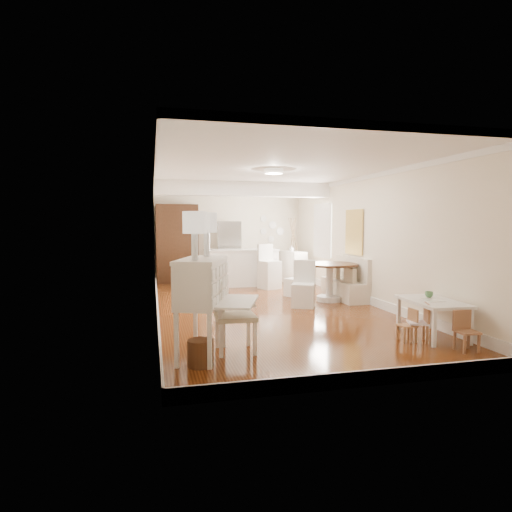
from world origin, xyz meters
name	(u,v)px	position (x,y,z in m)	size (l,w,h in m)	color
room	(265,213)	(0.04, 0.32, 1.98)	(9.00, 9.04, 2.82)	brown
secretary_bureau	(202,308)	(-1.70, -3.04, 0.65)	(1.02, 1.04, 1.30)	white
gustavian_armchair	(235,315)	(-1.23, -2.91, 0.50)	(0.58, 0.58, 1.00)	white
wicker_basket	(200,353)	(-1.76, -3.40, 0.16)	(0.33, 0.33, 0.33)	brown
kids_table	(432,319)	(1.86, -2.89, 0.29)	(0.69, 1.15, 0.57)	white
kids_chair_a	(407,325)	(1.34, -3.02, 0.25)	(0.24, 0.24, 0.49)	#AD794E
kids_chair_b	(418,322)	(1.50, -3.06, 0.29)	(0.28, 0.28, 0.58)	#B37851
kids_chair_c	(467,331)	(1.85, -3.65, 0.28)	(0.27, 0.27, 0.56)	#956243
banquette	(344,278)	(1.99, 0.50, 0.49)	(0.52, 1.60, 0.98)	silver
dining_table	(329,282)	(1.56, 0.34, 0.43)	(1.25, 1.25, 0.85)	#452816
slip_chair_near	(303,284)	(0.75, -0.17, 0.49)	(0.46, 0.48, 0.97)	white
slip_chair_far	(295,279)	(1.02, 1.14, 0.42)	(0.40, 0.42, 0.84)	white
breakfast_counter	(241,268)	(0.10, 3.10, 0.52)	(2.05, 0.65, 1.03)	white
bar_stool_left	(215,270)	(-0.68, 2.81, 0.51)	(0.41, 0.41, 1.02)	white
bar_stool_right	(270,267)	(0.74, 2.43, 0.59)	(0.48, 0.48, 1.19)	white
pantry_cabinet	(177,244)	(-1.60, 4.18, 1.15)	(1.20, 0.60, 2.30)	#381E11
fridge	(241,251)	(0.30, 4.15, 0.90)	(0.75, 0.65, 1.80)	silver
sideboard	(293,267)	(1.72, 3.40, 0.46)	(0.43, 0.97, 0.93)	white
pencil_cup	(429,294)	(1.96, -2.66, 0.62)	(0.12, 0.12, 0.10)	#518B53
branch_vase	(292,249)	(1.69, 3.44, 1.01)	(0.16, 0.16, 0.16)	white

